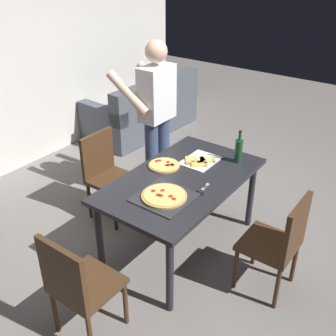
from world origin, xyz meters
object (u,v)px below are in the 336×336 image
dining_table (182,186)px  chair_near_camera (280,240)px  kitchen_scissors (201,191)px  chair_far_side (106,171)px  pepperoni_pizza_on_tray (164,196)px  second_pizza_plain (164,165)px  wine_bottle (239,150)px  chair_left_end (77,283)px  person_serving_pizza (156,114)px  couch (144,112)px

dining_table → chair_near_camera: chair_near_camera is taller
dining_table → chair_near_camera: 0.95m
kitchen_scissors → chair_far_side: bearing=86.0°
pepperoni_pizza_on_tray → second_pizza_plain: bearing=36.7°
wine_bottle → second_pizza_plain: wine_bottle is taller
chair_left_end → chair_far_side: bearing=36.8°
chair_far_side → wine_bottle: 1.35m
dining_table → kitchen_scissors: (-0.08, -0.25, 0.09)m
second_pizza_plain → dining_table: bearing=-107.0°
second_pizza_plain → kitchen_scissors: bearing=-107.7°
person_serving_pizza → couch: bearing=43.5°
chair_left_end → person_serving_pizza: person_serving_pizza is taller
couch → dining_table: bearing=-133.7°
chair_left_end → person_serving_pizza: bearing=21.6°
wine_bottle → kitchen_scissors: (-0.64, -0.00, -0.11)m
pepperoni_pizza_on_tray → second_pizza_plain: pepperoni_pizza_on_tray is taller
chair_left_end → person_serving_pizza: 2.00m
wine_bottle → chair_far_side: bearing=115.1°
chair_near_camera → second_pizza_plain: chair_near_camera is taller
person_serving_pizza → dining_table: bearing=-127.9°
couch → second_pizza_plain: couch is taller
chair_far_side → kitchen_scissors: chair_far_side is taller
wine_bottle → second_pizza_plain: (-0.48, 0.50, -0.11)m
second_pizza_plain → chair_left_end: bearing=-169.3°
chair_left_end → chair_near_camera: bearing=-36.8°
dining_table → chair_far_side: chair_far_side is taller
chair_left_end → second_pizza_plain: bearing=10.7°
chair_near_camera → second_pizza_plain: (0.08, 1.18, 0.25)m
chair_far_side → second_pizza_plain: chair_far_side is taller
couch → kitchen_scissors: bearing=-131.5°
chair_near_camera → person_serving_pizza: (0.56, 1.65, 0.49)m
chair_far_side → chair_left_end: bearing=-143.2°
couch → second_pizza_plain: 2.56m
person_serving_pizza → chair_far_side: bearing=158.4°
wine_bottle → couch: bearing=59.0°
wine_bottle → person_serving_pizza: bearing=89.9°
couch → wine_bottle: wine_bottle is taller
couch → chair_near_camera: bearing=-123.0°
wine_bottle → dining_table: bearing=155.7°
dining_table → person_serving_pizza: 0.96m
pepperoni_pizza_on_tray → chair_near_camera: bearing=-68.5°
person_serving_pizza → pepperoni_pizza_on_tray: person_serving_pizza is taller
dining_table → couch: (1.90, 1.99, -0.37)m
chair_near_camera → chair_left_end: size_ratio=1.00×
chair_near_camera → kitchen_scissors: (-0.08, 0.68, 0.24)m
chair_near_camera → dining_table: bearing=90.0°
kitchen_scissors → chair_near_camera: bearing=-83.0°
chair_far_side → chair_left_end: (-1.25, -0.93, 0.00)m
pepperoni_pizza_on_tray → second_pizza_plain: (0.42, 0.31, -0.00)m
chair_left_end → second_pizza_plain: chair_left_end is taller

